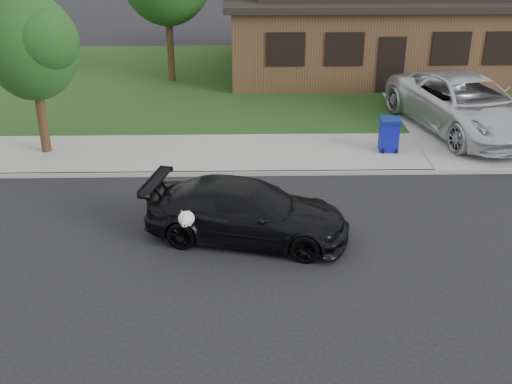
{
  "coord_description": "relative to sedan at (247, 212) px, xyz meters",
  "views": [
    {
      "loc": [
        -1.62,
        -12.84,
        7.17
      ],
      "look_at": [
        -1.34,
        0.07,
        1.1
      ],
      "focal_mm": 45.0,
      "sensor_mm": 36.0,
      "label": 1
    }
  ],
  "objects": [
    {
      "name": "tree_2",
      "position": [
        -5.83,
        5.15,
        2.6
      ],
      "size": [
        2.73,
        2.6,
        4.59
      ],
      "color": "#332114",
      "rests_on": "ground"
    },
    {
      "name": "house",
      "position": [
        5.55,
        15.03,
        1.47
      ],
      "size": [
        12.6,
        8.6,
        4.65
      ],
      "color": "#422B1C",
      "rests_on": "ground"
    },
    {
      "name": "driveway",
      "position": [
        7.55,
        10.04,
        -0.6
      ],
      "size": [
        4.5,
        13.0,
        0.14
      ],
      "primitive_type": "cube",
      "color": "gray",
      "rests_on": "ground"
    },
    {
      "name": "sidewalk",
      "position": [
        1.55,
        5.04,
        -0.61
      ],
      "size": [
        60.0,
        3.0,
        0.12
      ],
      "primitive_type": "cube",
      "color": "gray",
      "rests_on": "ground"
    },
    {
      "name": "minivan",
      "position": [
        7.04,
        6.73,
        0.34
      ],
      "size": [
        4.38,
        6.77,
        1.74
      ],
      "primitive_type": "imported",
      "rotation": [
        0.0,
        0.0,
        0.26
      ],
      "color": "silver",
      "rests_on": "driveway"
    },
    {
      "name": "curb",
      "position": [
        1.55,
        3.54,
        -0.61
      ],
      "size": [
        60.0,
        0.12,
        0.12
      ],
      "primitive_type": "cube",
      "color": "gray",
      "rests_on": "ground"
    },
    {
      "name": "lawn",
      "position": [
        1.55,
        13.04,
        -0.6
      ],
      "size": [
        60.0,
        13.0,
        0.13
      ],
      "primitive_type": "cube",
      "color": "#193814",
      "rests_on": "ground"
    },
    {
      "name": "recycling_bin",
      "position": [
        4.28,
        5.08,
        -0.04
      ],
      "size": [
        0.65,
        0.67,
        0.99
      ],
      "rotation": [
        0.0,
        0.0,
        -0.09
      ],
      "color": "#0D1195",
      "rests_on": "sidewalk"
    },
    {
      "name": "sedan",
      "position": [
        0.0,
        0.0,
        0.0
      ],
      "size": [
        4.88,
        2.87,
        1.33
      ],
      "rotation": [
        0.0,
        0.0,
        1.34
      ],
      "color": "black",
      "rests_on": "ground"
    },
    {
      "name": "ground",
      "position": [
        1.55,
        0.04,
        -0.67
      ],
      "size": [
        120.0,
        120.0,
        0.0
      ],
      "primitive_type": "plane",
      "color": "black",
      "rests_on": "ground"
    }
  ]
}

